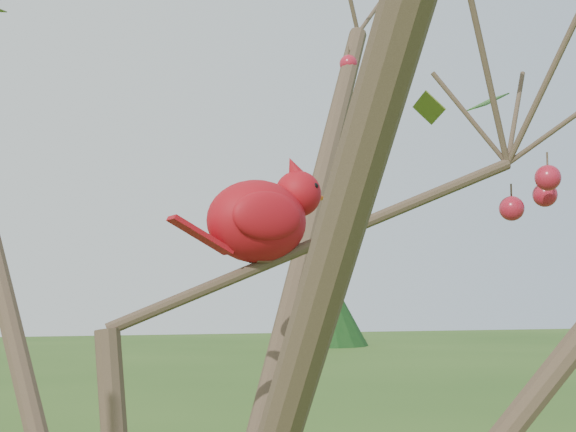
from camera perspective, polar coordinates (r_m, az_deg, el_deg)
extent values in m
sphere|color=#AD182A|center=(1.82, 4.32, 10.74)|extent=(0.04, 0.04, 0.04)
sphere|color=#AD182A|center=(1.30, 17.99, 2.60)|extent=(0.04, 0.04, 0.04)
sphere|color=#AD182A|center=(1.37, 17.81, 1.45)|extent=(0.04, 0.04, 0.04)
sphere|color=#AD182A|center=(1.33, 15.62, 0.52)|extent=(0.04, 0.04, 0.04)
ellipsoid|color=#A00D17|center=(1.15, -2.21, -0.38)|extent=(0.17, 0.14, 0.12)
sphere|color=#A00D17|center=(1.18, 0.72, 1.59)|extent=(0.08, 0.08, 0.07)
cone|color=#A00D17|center=(1.19, 0.47, 3.25)|extent=(0.06, 0.04, 0.05)
cone|color=#D85914|center=(1.20, 2.17, 1.33)|extent=(0.03, 0.03, 0.03)
ellipsoid|color=black|center=(1.19, 1.69, 1.30)|extent=(0.02, 0.04, 0.03)
cube|color=#A00D17|center=(1.11, -6.24, -1.37)|extent=(0.09, 0.05, 0.05)
ellipsoid|color=#A00D17|center=(1.19, -3.40, -0.39)|extent=(0.11, 0.05, 0.07)
ellipsoid|color=#A00D17|center=(1.11, -1.47, 0.00)|extent=(0.11, 0.05, 0.07)
cylinder|color=#3F3022|center=(32.22, 2.41, -6.38)|extent=(0.47, 0.47, 3.16)
cone|color=#143713|center=(32.22, 2.41, -6.15)|extent=(3.69, 3.69, 3.43)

